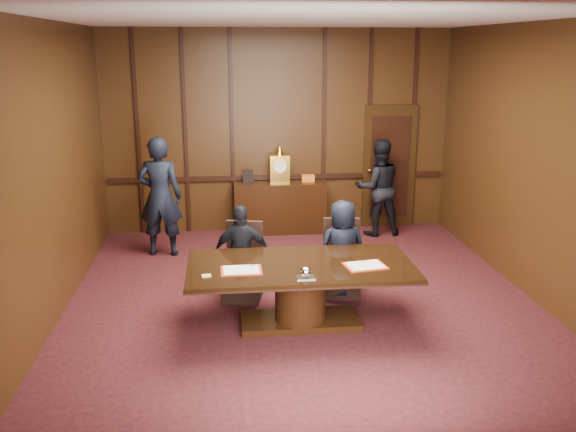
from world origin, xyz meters
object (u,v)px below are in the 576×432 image
object	(u,v)px
sideboard	(280,205)
signatory_right	(342,249)
conference_table	(300,284)
signatory_left	(242,254)
witness_left	(160,197)
witness_right	(378,188)

from	to	relation	value
sideboard	signatory_right	bearing A→B (deg)	-79.69
conference_table	signatory_left	size ratio (longest dim) A/B	2.06
witness_left	witness_right	bearing A→B (deg)	-162.24
conference_table	sideboard	bearing A→B (deg)	88.30
signatory_right	witness_left	xyz separation A→B (m)	(-2.50, 1.95, 0.29)
conference_table	signatory_right	xyz separation A→B (m)	(0.65, 0.80, 0.14)
sideboard	witness_right	size ratio (longest dim) A/B	0.96
conference_table	witness_right	world-z (taller)	witness_right
sideboard	signatory_right	distance (m)	3.01
signatory_left	signatory_right	xyz separation A→B (m)	(1.30, 0.00, 0.01)
conference_table	witness_right	size ratio (longest dim) A/B	1.57
signatory_left	witness_right	size ratio (longest dim) A/B	0.76
sideboard	conference_table	distance (m)	3.76
signatory_right	sideboard	bearing A→B (deg)	-85.90
witness_left	conference_table	bearing A→B (deg)	130.78
signatory_right	witness_left	bearing A→B (deg)	-44.23
signatory_left	witness_right	xyz separation A→B (m)	(2.44, 2.65, 0.20)
sideboard	witness_left	size ratio (longest dim) A/B	0.85
signatory_left	sideboard	bearing A→B (deg)	-99.25
signatory_right	witness_right	distance (m)	2.89
conference_table	witness_right	distance (m)	3.90
conference_table	signatory_right	world-z (taller)	signatory_right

